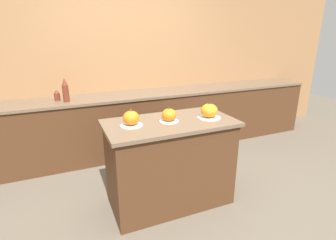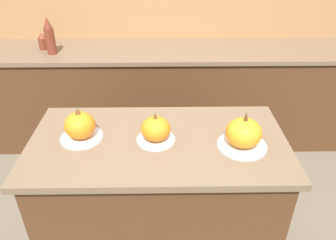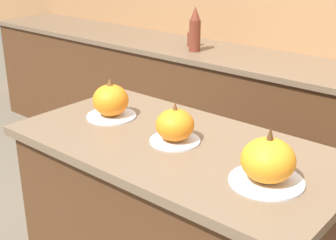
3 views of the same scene
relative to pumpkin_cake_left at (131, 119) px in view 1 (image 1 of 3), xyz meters
The scene contains 9 objects.
ground_plane 1.04m from the pumpkin_cake_left, ahead, with size 12.00×12.00×0.00m, color #665B4C.
wall_back 1.73m from the pumpkin_cake_left, 77.12° to the left, with size 8.00×0.06×2.50m.
kitchen_island 0.64m from the pumpkin_cake_left, ahead, with size 1.28×0.67×0.90m.
back_counter 1.49m from the pumpkin_cake_left, 74.08° to the left, with size 6.00×0.60×0.89m.
pumpkin_cake_left is the anchor object (origin of this frame).
pumpkin_cake_center 0.37m from the pumpkin_cake_left, ahead, with size 0.19×0.19×0.16m.
pumpkin_cake_right 0.79m from the pumpkin_cake_left, ahead, with size 0.24×0.24×0.19m.
bottle_tall 1.34m from the pumpkin_cake_left, 111.90° to the left, with size 0.08×0.08×0.30m.
bottle_short 1.49m from the pumpkin_cake_left, 114.05° to the left, with size 0.07×0.07×0.14m.
Camera 1 is at (-0.97, -2.21, 1.72)m, focal length 28.00 mm.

